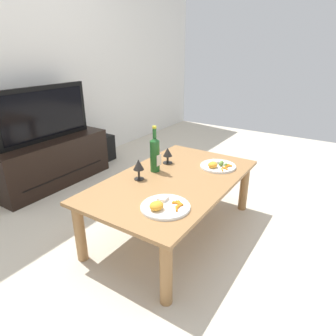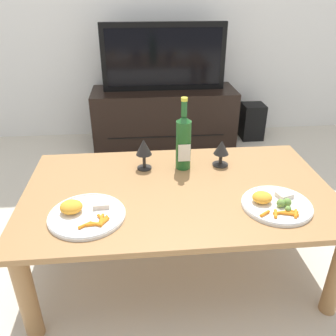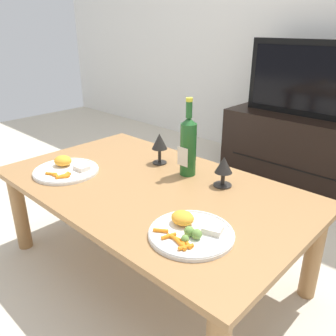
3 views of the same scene
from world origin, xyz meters
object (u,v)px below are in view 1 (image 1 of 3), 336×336
at_px(tv_stand, 52,162).
at_px(dinner_plate_right, 218,166).
at_px(wine_bottle, 155,153).
at_px(floor_speaker, 105,148).
at_px(goblet_left, 139,166).
at_px(tv_screen, 44,114).
at_px(dining_table, 173,187).
at_px(dinner_plate_left, 164,206).
at_px(goblet_right, 168,153).

relative_size(tv_stand, dinner_plate_right, 4.20).
xyz_separation_m(wine_bottle, dinner_plate_right, (0.33, -0.37, -0.13)).
height_order(floor_speaker, goblet_left, goblet_left).
relative_size(tv_stand, tv_screen, 1.21).
bearing_deg(tv_screen, dining_table, -92.39).
xyz_separation_m(tv_stand, tv_screen, (0.00, -0.00, 0.49)).
xyz_separation_m(dining_table, dinner_plate_left, (-0.38, -0.17, 0.08)).
height_order(tv_stand, dinner_plate_left, dinner_plate_left).
height_order(dining_table, tv_stand, tv_stand).
bearing_deg(floor_speaker, wine_bottle, -120.96).
relative_size(tv_screen, dinner_plate_left, 3.30).
xyz_separation_m(dining_table, tv_screen, (0.06, 1.50, 0.35)).
height_order(dining_table, tv_screen, tv_screen).
bearing_deg(dining_table, goblet_left, 125.32).
relative_size(dining_table, goblet_right, 10.30).
xyz_separation_m(floor_speaker, dinner_plate_right, (-0.48, -1.71, 0.30)).
bearing_deg(wine_bottle, floor_speaker, 59.07).
height_order(dining_table, goblet_left, goblet_left).
height_order(floor_speaker, dinner_plate_right, dinner_plate_right).
distance_m(dining_table, tv_screen, 1.54).
height_order(floor_speaker, dinner_plate_left, dinner_plate_left).
height_order(tv_stand, wine_bottle, wine_bottle).
distance_m(goblet_right, dinner_plate_left, 0.72).
relative_size(floor_speaker, wine_bottle, 0.89).
bearing_deg(dining_table, goblet_right, 40.85).
xyz_separation_m(tv_screen, wine_bottle, (-0.02, -1.31, -0.14)).
distance_m(goblet_left, dinner_plate_left, 0.46).
distance_m(tv_stand, goblet_right, 1.35).
relative_size(goblet_right, dinner_plate_right, 0.46).
xyz_separation_m(floor_speaker, goblet_right, (-0.62, -1.33, 0.37)).
bearing_deg(tv_stand, goblet_left, -98.96).
bearing_deg(goblet_left, dining_table, -54.68).
bearing_deg(dinner_plate_right, goblet_left, 143.66).
height_order(tv_stand, goblet_right, goblet_right).
bearing_deg(wine_bottle, dinner_plate_left, -139.30).
xyz_separation_m(tv_screen, goblet_right, (0.17, -1.30, -0.20)).
distance_m(dining_table, goblet_right, 0.34).
xyz_separation_m(tv_stand, dinner_plate_right, (0.31, -1.68, 0.22)).
height_order(floor_speaker, goblet_right, goblet_right).
bearing_deg(dinner_plate_right, tv_screen, 100.43).
bearing_deg(dinner_plate_right, dining_table, 154.52).
xyz_separation_m(dining_table, goblet_right, (0.23, 0.20, 0.15)).
bearing_deg(dinner_plate_right, wine_bottle, 131.44).
xyz_separation_m(dining_table, tv_stand, (0.06, 1.50, -0.14)).
bearing_deg(goblet_left, tv_stand, 81.04).
bearing_deg(dining_table, wine_bottle, 76.85).
xyz_separation_m(goblet_right, dinner_plate_left, (-0.62, -0.38, -0.07)).
relative_size(tv_screen, dinner_plate_right, 3.48).
xyz_separation_m(tv_stand, goblet_right, (0.17, -1.30, 0.29)).
height_order(wine_bottle, dinner_plate_left, wine_bottle).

